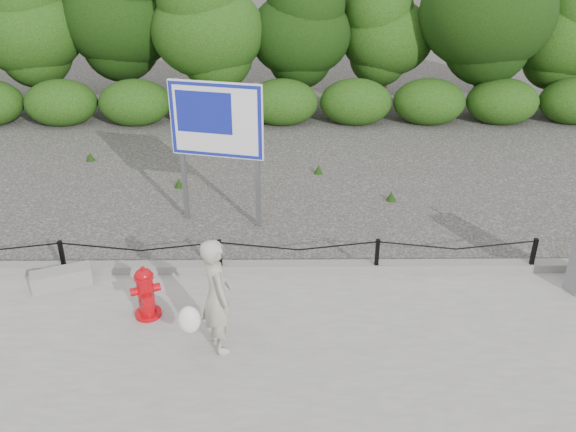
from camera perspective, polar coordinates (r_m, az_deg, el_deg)
The scene contains 9 objects.
ground at distance 9.96m, azimuth -6.27°, elevation -5.67°, with size 90.00×90.00×0.00m, color #2D2B28.
sidewalk at distance 8.34m, azimuth -7.52°, elevation -12.95°, with size 14.00×4.00×0.08m, color gray.
curb at distance 9.92m, azimuth -6.28°, elevation -4.79°, with size 14.00×0.22×0.14m, color slate.
chain_barrier at distance 9.72m, azimuth -6.40°, elevation -3.42°, with size 10.06×0.06×0.60m.
treeline at distance 17.48m, azimuth -4.18°, elevation 17.94°, with size 20.18×3.85×4.97m.
fire_hydrant at distance 8.92m, azimuth -13.16°, elevation -7.04°, with size 0.49×0.49×0.82m.
pedestrian at distance 7.95m, azimuth -6.86°, elevation -7.54°, with size 0.79×0.70×1.64m.
concrete_block at distance 10.09m, azimuth -20.43°, elevation -5.48°, with size 0.89×0.31×0.29m, color gray.
advertising_sign at distance 10.82m, azimuth -6.72°, elevation 8.31°, with size 1.65×0.50×2.70m.
Camera 1 is at (1.01, -8.31, 5.40)m, focal length 38.00 mm.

